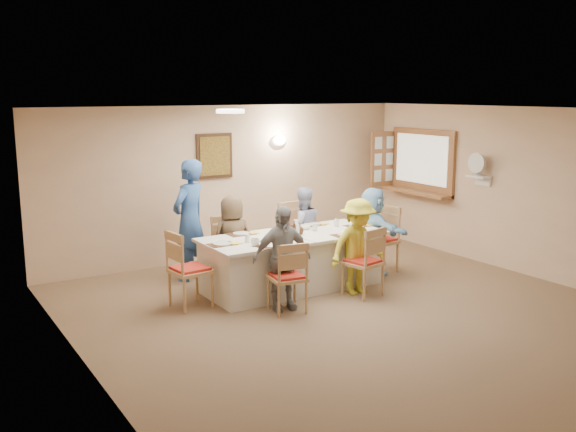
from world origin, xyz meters
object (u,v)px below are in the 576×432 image
condiment_ketchup (287,227)px  diner_right_end (373,230)px  chair_left_end (190,269)px  diner_front_left (282,258)px  chair_back_right (298,236)px  diner_front_right (358,247)px  desk_fan (478,167)px  serving_hatch (423,162)px  diner_back_right (302,229)px  chair_back_left (229,249)px  chair_right_end (379,239)px  diner_back_left (232,239)px  caregiver (190,220)px  chair_front_right (363,261)px  dining_table (293,261)px  chair_front_left (287,276)px

condiment_ketchup → diner_right_end: bearing=0.2°
chair_left_end → diner_front_left: diner_front_left is taller
chair_back_right → diner_front_right: diner_front_right is taller
desk_fan → diner_front_left: 3.88m
serving_hatch → diner_back_right: (-2.68, -0.25, -0.85)m
chair_back_left → serving_hatch: bearing=10.0°
diner_front_left → diner_back_right: bearing=57.1°
chair_right_end → diner_front_right: bearing=-60.5°
diner_back_left → diner_front_right: bearing=133.6°
diner_back_right → caregiver: bearing=-4.0°
chair_front_right → chair_right_end: chair_right_end is taller
desk_fan → dining_table: desk_fan is taller
desk_fan → diner_right_end: bearing=166.7°
serving_hatch → chair_front_right: serving_hatch is taller
serving_hatch → caregiver: (-4.33, 0.22, -0.61)m
chair_front_right → condiment_ketchup: bearing=-59.9°
desk_fan → serving_hatch: bearing=85.3°
chair_front_right → caregiver: (-1.65, 1.95, 0.40)m
serving_hatch → diner_front_right: bearing=-149.0°
serving_hatch → diner_back_right: serving_hatch is taller
desk_fan → diner_back_right: size_ratio=0.23×
dining_table → diner_right_end: diner_right_end is taller
serving_hatch → dining_table: (-3.28, -0.93, -1.12)m
chair_back_right → chair_front_right: size_ratio=1.08×
diner_back_left → chair_back_left: bearing=-87.8°
chair_back_left → diner_back_left: diner_back_left is taller
serving_hatch → chair_back_right: 2.86m
chair_front_left → diner_front_left: size_ratio=0.69×
chair_back_right → chair_front_left: chair_back_right is taller
chair_front_right → diner_front_right: bearing=-101.2°
chair_back_left → diner_front_left: size_ratio=0.70×
dining_table → caregiver: caregiver is taller
chair_right_end → diner_back_right: 1.18m
diner_back_left → caregiver: size_ratio=0.72×
diner_back_left → diner_back_right: size_ratio=0.98×
chair_right_end → caregiver: size_ratio=0.57×
chair_left_end → chair_front_right: bearing=-116.1°
desk_fan → condiment_ketchup: 3.36m
serving_hatch → desk_fan: serving_hatch is taller
condiment_ketchup → desk_fan: bearing=-7.2°
chair_front_left → diner_back_left: diner_back_left is taller
chair_back_right → condiment_ketchup: chair_back_right is taller
serving_hatch → chair_back_right: size_ratio=1.45×
diner_right_end → condiment_ketchup: 1.53m
caregiver → chair_front_right: bearing=99.8°
diner_right_end → caregiver: 2.73m
chair_back_right → diner_back_left: diner_back_left is taller
diner_back_right → chair_front_left: bearing=62.9°
chair_left_end → condiment_ketchup: (1.45, -0.00, 0.38)m
diner_front_right → diner_right_end: diner_right_end is taller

